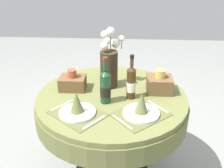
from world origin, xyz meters
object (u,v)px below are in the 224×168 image
at_px(place_setting_right, 141,108).
at_px(woven_basket_side_right, 159,84).
at_px(wine_bottle_left, 105,86).
at_px(wine_bottle_right, 131,82).
at_px(place_setting_left, 77,108).
at_px(woven_basket_side_left, 73,82).
at_px(dining_table, 112,111).
at_px(flower_vase, 109,64).

distance_m(place_setting_right, woven_basket_side_right, 0.36).
distance_m(place_setting_right, wine_bottle_left, 0.30).
bearing_deg(wine_bottle_right, wine_bottle_left, -157.98).
distance_m(place_setting_left, woven_basket_side_left, 0.37).
relative_size(dining_table, flower_vase, 2.44).
bearing_deg(place_setting_right, dining_table, 129.81).
distance_m(wine_bottle_right, woven_basket_side_left, 0.47).
bearing_deg(dining_table, woven_basket_side_right, 13.40).
bearing_deg(flower_vase, dining_table, -79.87).
bearing_deg(place_setting_left, place_setting_right, 2.29).
bearing_deg(woven_basket_side_right, wine_bottle_right, -152.79).
bearing_deg(place_setting_right, flower_vase, 119.85).
relative_size(wine_bottle_left, wine_bottle_right, 1.02).
xyz_separation_m(flower_vase, wine_bottle_right, (0.17, -0.19, -0.06)).
relative_size(wine_bottle_left, woven_basket_side_left, 1.73).
distance_m(flower_vase, woven_basket_side_right, 0.41).
relative_size(wine_bottle_left, woven_basket_side_right, 1.80).
xyz_separation_m(place_setting_right, flower_vase, (-0.23, 0.41, 0.14)).
relative_size(dining_table, place_setting_left, 2.65).
bearing_deg(place_setting_left, wine_bottle_right, 34.26).
bearing_deg(place_setting_right, woven_basket_side_right, 65.93).
height_order(wine_bottle_left, woven_basket_side_right, wine_bottle_left).
relative_size(flower_vase, woven_basket_side_right, 2.47).
distance_m(flower_vase, woven_basket_side_left, 0.32).
bearing_deg(flower_vase, place_setting_right, -60.15).
relative_size(dining_table, woven_basket_side_left, 5.81).
distance_m(wine_bottle_left, wine_bottle_right, 0.19).
height_order(wine_bottle_right, woven_basket_side_left, wine_bottle_right).
xyz_separation_m(place_setting_left, wine_bottle_left, (0.17, 0.17, 0.08)).
xyz_separation_m(place_setting_right, wine_bottle_right, (-0.07, 0.22, 0.08)).
relative_size(dining_table, wine_bottle_left, 3.36).
xyz_separation_m(flower_vase, woven_basket_side_right, (0.38, -0.08, -0.12)).
distance_m(dining_table, wine_bottle_left, 0.28).
bearing_deg(place_setting_left, flower_vase, 67.02).
relative_size(woven_basket_side_left, woven_basket_side_right, 1.04).
distance_m(dining_table, woven_basket_side_left, 0.37).
bearing_deg(place_setting_right, place_setting_left, -177.71).
bearing_deg(woven_basket_side_left, wine_bottle_left, -34.64).
xyz_separation_m(place_setting_left, place_setting_right, (0.42, 0.02, 0.00)).
xyz_separation_m(wine_bottle_left, woven_basket_side_right, (0.39, 0.18, -0.06)).
height_order(place_setting_left, woven_basket_side_right, woven_basket_side_right).
xyz_separation_m(dining_table, place_setting_left, (-0.21, -0.26, 0.18)).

